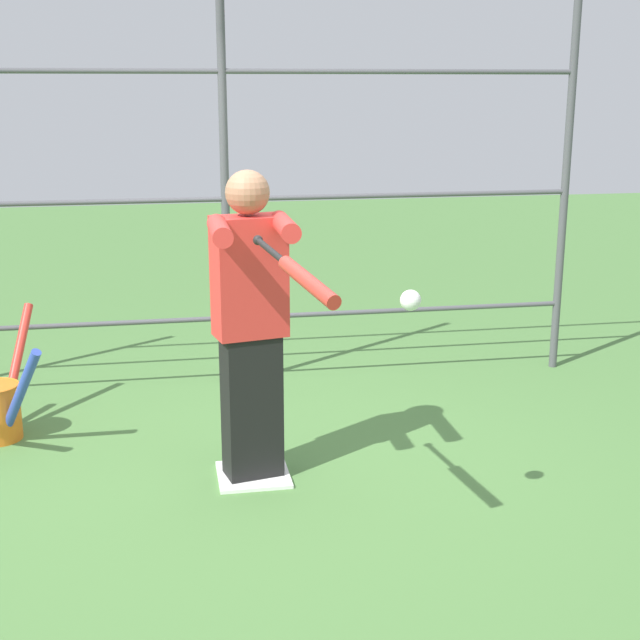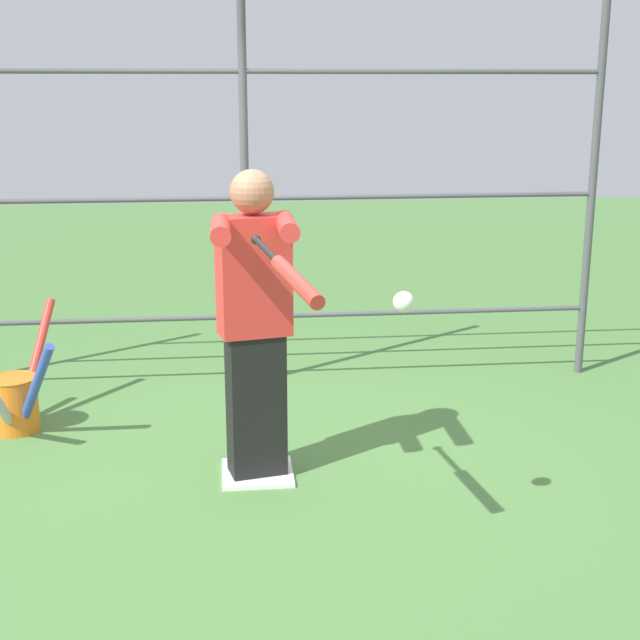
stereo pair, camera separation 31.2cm
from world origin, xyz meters
name	(u,v)px [view 2 (the right image)]	position (x,y,z in m)	size (l,w,h in m)	color
ground_plane	(258,474)	(0.00, 0.00, 0.00)	(24.00, 24.00, 0.00)	#4C7A3D
home_plate	(257,473)	(0.00, 0.00, 0.01)	(0.40, 0.40, 0.02)	white
fence_backstop	(245,198)	(0.00, -1.60, 1.37)	(5.12, 0.06, 2.74)	#4C4C51
batter	(255,317)	(0.00, 0.02, 0.93)	(0.44, 0.64, 1.72)	black
baseball_bat_swinging	(291,276)	(-0.13, 0.95, 1.35)	(0.27, 0.83, 0.18)	black
softball_in_flight	(404,302)	(-0.64, 0.87, 1.21)	(0.10, 0.10, 0.10)	white
bat_bucket	(13,396)	(1.51, -0.83, 0.23)	(0.79, 1.22, 0.86)	orange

